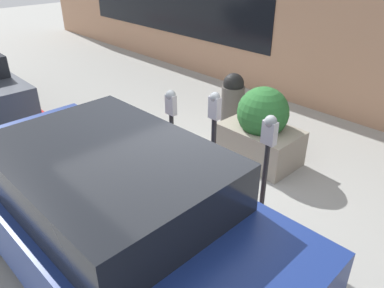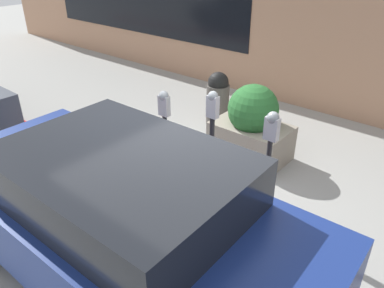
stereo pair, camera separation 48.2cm
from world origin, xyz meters
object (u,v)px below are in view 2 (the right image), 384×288
(planter_box, at_px, (252,126))
(trash_bin, at_px, (218,99))
(parking_meter_nearest, at_px, (270,147))
(parking_meter_middle, at_px, (165,117))
(parking_meter_second, at_px, (212,129))
(parked_car_middle, at_px, (118,213))

(planter_box, distance_m, trash_bin, 1.40)
(parking_meter_nearest, bearing_deg, parking_meter_middle, -2.03)
(parking_meter_second, relative_size, parked_car_middle, 0.35)
(parking_meter_middle, xyz_separation_m, trash_bin, (0.41, -1.92, -0.39))
(parking_meter_nearest, bearing_deg, parking_meter_second, -1.19)
(parking_meter_middle, bearing_deg, planter_box, -123.06)
(parking_meter_nearest, height_order, trash_bin, parking_meter_nearest)
(parking_meter_nearest, relative_size, planter_box, 1.21)
(trash_bin, bearing_deg, parking_meter_middle, 102.12)
(parking_meter_middle, distance_m, planter_box, 1.51)
(parked_car_middle, distance_m, trash_bin, 4.08)
(parking_meter_middle, bearing_deg, parking_meter_nearest, 177.97)
(parking_meter_middle, bearing_deg, parked_car_middle, 120.79)
(parking_meter_nearest, height_order, parked_car_middle, parked_car_middle)
(planter_box, height_order, parked_car_middle, parked_car_middle)
(parking_meter_second, relative_size, trash_bin, 1.47)
(parking_meter_second, xyz_separation_m, planter_box, (0.13, -1.28, -0.47))
(parking_meter_nearest, height_order, parking_meter_middle, parking_meter_nearest)
(parking_meter_second, bearing_deg, parked_car_middle, 95.34)
(parked_car_middle, bearing_deg, planter_box, -85.66)
(parking_meter_nearest, height_order, planter_box, parking_meter_nearest)
(parking_meter_second, height_order, trash_bin, parking_meter_second)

